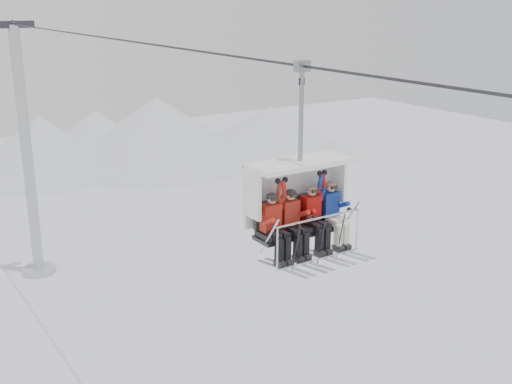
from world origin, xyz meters
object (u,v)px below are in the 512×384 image
skier_far_right (333,212)px  lift_tower_right (29,172)px  skier_center_right (314,216)px  skier_center_left (293,221)px  chairlift_carrier (296,193)px  skier_far_left (274,225)px

skier_far_right → lift_tower_right: bearing=91.8°
skier_center_right → skier_center_left: bearing=180.0°
chairlift_carrier → skier_far_left: bearing=-158.3°
skier_far_left → skier_center_right: size_ratio=1.00×
skier_center_left → skier_center_right: bearing=0.0°
skier_center_left → skier_far_right: same height
lift_tower_right → chairlift_carrier: (0.00, -23.55, 4.87)m
chairlift_carrier → skier_far_left: (-0.77, -0.30, -0.46)m
skier_far_right → chairlift_carrier: bearing=158.3°
chairlift_carrier → skier_far_left: 0.94m
skier_far_left → skier_center_left: same height
skier_far_left → skier_center_right: 1.02m
skier_far_right → skier_center_left: bearing=180.0°
skier_far_left → skier_far_right: size_ratio=1.00×
lift_tower_right → chairlift_carrier: lift_tower_right is taller
skier_center_right → skier_far_right: size_ratio=1.00×
skier_far_left → skier_center_right: (1.02, 0.00, 0.00)m
skier_far_left → skier_center_right: same height
skier_center_right → chairlift_carrier: bearing=129.8°
lift_tower_right → skier_far_left: bearing=-91.8°
lift_tower_right → chairlift_carrier: size_ratio=3.38×
skier_center_left → skier_far_right: size_ratio=1.00×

